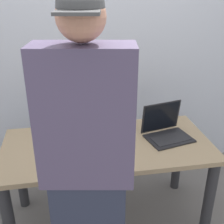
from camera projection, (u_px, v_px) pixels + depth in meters
name	position (u px, v px, depth m)	size (l,w,h in m)	color
ground_plane	(108.00, 219.00, 2.37)	(8.00, 8.00, 0.00)	slate
desk	(108.00, 159.00, 2.13)	(1.50, 0.71, 0.72)	#9E8460
laptop	(166.00, 129.00, 2.15)	(0.37, 0.33, 0.25)	black
beer_bottle_green	(77.00, 118.00, 2.21)	(0.07, 0.07, 0.29)	#1E5123
beer_bottle_brown	(99.00, 120.00, 2.16)	(0.07, 0.07, 0.31)	#472B14
beer_bottle_amber	(79.00, 123.00, 2.12)	(0.07, 0.07, 0.29)	brown
person_figure	(88.00, 176.00, 1.40)	(0.46, 0.31, 1.79)	#2D3347
back_wall	(92.00, 41.00, 2.56)	(6.00, 0.10, 2.60)	silver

